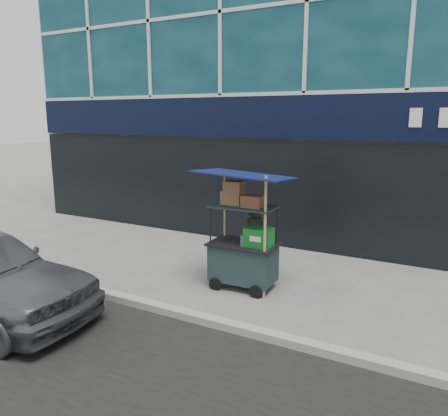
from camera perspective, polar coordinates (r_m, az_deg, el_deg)
The scene contains 4 objects.
ground at distance 6.67m, azimuth -1.71°, elevation -14.13°, with size 80.00×80.00×0.00m, color #62615D.
curb at distance 6.49m, azimuth -2.64°, elevation -14.33°, with size 80.00×0.18×0.12m, color gray.
vendor_cart at distance 7.50m, azimuth 2.64°, elevation -5.18°, with size 1.56×1.13×2.07m.
vendor_man at distance 7.56m, azimuth 4.10°, elevation -4.69°, with size 0.56×0.37×1.54m, color black.
Camera 1 is at (3.04, -5.16, 2.92)m, focal length 35.00 mm.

